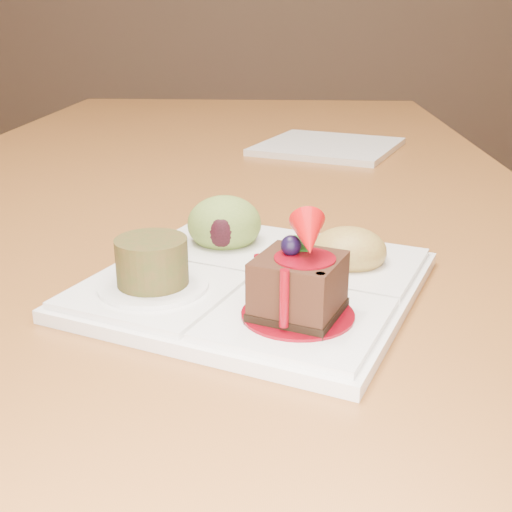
{
  "coord_description": "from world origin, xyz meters",
  "views": [
    {
      "loc": [
        0.13,
        -1.11,
        0.99
      ],
      "look_at": [
        0.1,
        -0.55,
        0.79
      ],
      "focal_mm": 45.0,
      "sensor_mm": 36.0,
      "label": 1
    }
  ],
  "objects": [
    {
      "name": "sampler_plate",
      "position": [
        0.1,
        -0.55,
        0.77
      ],
      "size": [
        0.37,
        0.37,
        0.11
      ],
      "rotation": [
        0.0,
        0.0,
        -0.38
      ],
      "color": "white",
      "rests_on": "dining_table"
    },
    {
      "name": "second_plate",
      "position": [
        0.2,
        0.13,
        0.76
      ],
      "size": [
        0.32,
        0.32,
        0.01
      ],
      "primitive_type": "cube",
      "rotation": [
        0.0,
        0.0,
        -0.38
      ],
      "color": "white",
      "rests_on": "dining_table"
    },
    {
      "name": "ground",
      "position": [
        0.0,
        0.0,
        0.0
      ],
      "size": [
        6.0,
        6.0,
        0.0
      ],
      "primitive_type": "plane",
      "color": "#562C18"
    },
    {
      "name": "dining_table",
      "position": [
        0.0,
        0.0,
        0.68
      ],
      "size": [
        1.0,
        1.8,
        0.75
      ],
      "color": "brown",
      "rests_on": "ground"
    }
  ]
}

